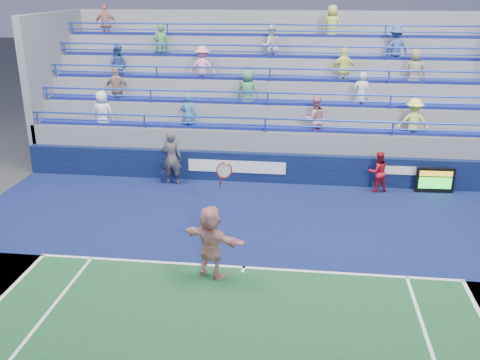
# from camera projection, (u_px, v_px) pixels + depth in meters

# --- Properties ---
(ground) EXTENTS (120.00, 120.00, 0.00)m
(ground) POSITION_uv_depth(u_px,v_px,m) (244.00, 268.00, 13.80)
(ground) COLOR #333538
(sponsor_wall) EXTENTS (18.00, 0.32, 1.10)m
(sponsor_wall) POSITION_uv_depth(u_px,v_px,m) (264.00, 168.00, 19.67)
(sponsor_wall) COLOR #0A1037
(sponsor_wall) RESTS_ON ground
(bleacher_stand) EXTENTS (18.00, 5.60, 6.13)m
(bleacher_stand) POSITION_uv_depth(u_px,v_px,m) (271.00, 117.00, 22.84)
(bleacher_stand) COLOR slate
(bleacher_stand) RESTS_ON ground
(serve_speed_board) EXTENTS (1.32, 0.20, 0.91)m
(serve_speed_board) POSITION_uv_depth(u_px,v_px,m) (435.00, 180.00, 18.66)
(serve_speed_board) COLOR black
(serve_speed_board) RESTS_ON ground
(judge_chair) EXTENTS (0.46, 0.47, 0.71)m
(judge_chair) POSITION_uv_depth(u_px,v_px,m) (167.00, 176.00, 19.79)
(judge_chair) COLOR #0C133A
(judge_chair) RESTS_ON ground
(tennis_player) EXTENTS (1.83, 1.20, 3.02)m
(tennis_player) POSITION_uv_depth(u_px,v_px,m) (211.00, 242.00, 13.12)
(tennis_player) COLOR white
(tennis_player) RESTS_ON ground
(line_judge) EXTENTS (0.73, 0.49, 1.98)m
(line_judge) POSITION_uv_depth(u_px,v_px,m) (172.00, 158.00, 19.35)
(line_judge) COLOR #131634
(line_judge) RESTS_ON ground
(ball_girl) EXTENTS (0.84, 0.73, 1.47)m
(ball_girl) POSITION_uv_depth(u_px,v_px,m) (378.00, 172.00, 18.68)
(ball_girl) COLOR red
(ball_girl) RESTS_ON ground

